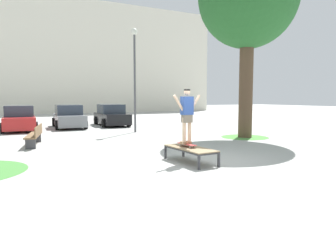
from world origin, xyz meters
The scene contains 11 objects.
ground_plane centered at (0.00, 0.00, 0.00)m, with size 120.00×120.00×0.00m, color #A8A8A3.
building_facade centered at (1.98, 33.84, 7.10)m, with size 39.89×4.00×14.20m, color silver.
skate_box centered at (-0.26, 0.11, 0.41)m, with size 0.87×1.94×0.46m.
skateboard centered at (-0.27, 0.31, 0.54)m, with size 0.25×0.81×0.09m.
skater centered at (-0.27, 0.31, 1.53)m, with size 1.00×0.30×1.69m.
grass_patch_near_right centered at (5.32, 4.05, 0.00)m, with size 2.33×2.33×0.01m, color #519342.
car_red centered at (-4.62, 12.76, 0.69)m, with size 2.02×4.25×1.50m.
car_grey centered at (-1.65, 13.25, 0.69)m, with size 2.08×4.28×1.50m.
car_black centered at (1.32, 13.52, 0.69)m, with size 2.06×4.27×1.50m.
park_bench centered at (-4.23, 5.97, 0.45)m, with size 0.87×2.44×0.83m.
light_post centered at (1.27, 8.72, 3.83)m, with size 0.36×0.36×5.83m.
Camera 1 is at (-5.13, -7.90, 1.99)m, focal length 33.15 mm.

